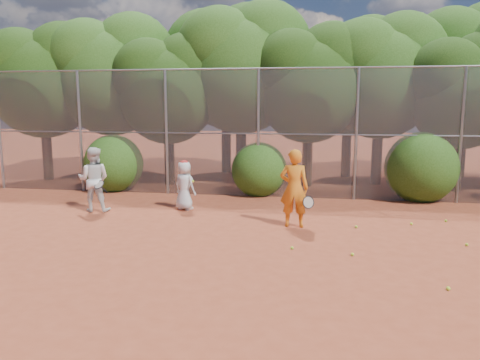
# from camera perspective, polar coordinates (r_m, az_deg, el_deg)

# --- Properties ---
(ground) EXTENTS (80.00, 80.00, 0.00)m
(ground) POSITION_cam_1_polar(r_m,az_deg,el_deg) (9.13, 3.69, -9.55)
(ground) COLOR brown
(ground) RESTS_ON ground
(fence_back) EXTENTS (20.05, 0.09, 4.03)m
(fence_back) POSITION_cam_1_polar(r_m,az_deg,el_deg) (14.66, 5.67, 5.80)
(fence_back) COLOR gray
(fence_back) RESTS_ON ground
(tree_0) EXTENTS (4.38, 3.81, 6.00)m
(tree_0) POSITION_cam_1_polar(r_m,az_deg,el_deg) (19.58, -22.78, 11.53)
(tree_0) COLOR black
(tree_0) RESTS_ON ground
(tree_1) EXTENTS (4.64, 4.03, 6.35)m
(tree_1) POSITION_cam_1_polar(r_m,az_deg,el_deg) (18.86, -15.37, 12.73)
(tree_1) COLOR black
(tree_1) RESTS_ON ground
(tree_2) EXTENTS (3.99, 3.47, 5.47)m
(tree_2) POSITION_cam_1_polar(r_m,az_deg,el_deg) (17.27, -8.60, 11.36)
(tree_2) COLOR black
(tree_2) RESTS_ON ground
(tree_3) EXTENTS (4.89, 4.26, 6.70)m
(tree_3) POSITION_cam_1_polar(r_m,az_deg,el_deg) (17.72, 0.36, 14.04)
(tree_3) COLOR black
(tree_3) RESTS_ON ground
(tree_4) EXTENTS (4.19, 3.64, 5.73)m
(tree_4) POSITION_cam_1_polar(r_m,az_deg,el_deg) (16.86, 8.61, 12.01)
(tree_4) COLOR black
(tree_4) RESTS_ON ground
(tree_5) EXTENTS (4.51, 3.92, 6.17)m
(tree_5) POSITION_cam_1_polar(r_m,az_deg,el_deg) (17.81, 16.95, 12.50)
(tree_5) COLOR black
(tree_5) RESTS_ON ground
(tree_6) EXTENTS (3.86, 3.36, 5.29)m
(tree_6) POSITION_cam_1_polar(r_m,az_deg,el_deg) (17.30, 25.63, 10.17)
(tree_6) COLOR black
(tree_6) RESTS_ON ground
(tree_9) EXTENTS (4.83, 4.20, 6.62)m
(tree_9) POSITION_cam_1_polar(r_m,az_deg,el_deg) (21.37, -15.26, 12.77)
(tree_9) COLOR black
(tree_9) RESTS_ON ground
(tree_10) EXTENTS (5.15, 4.48, 7.06)m
(tree_10) POSITION_cam_1_polar(r_m,az_deg,el_deg) (20.07, -1.52, 14.16)
(tree_10) COLOR black
(tree_10) RESTS_ON ground
(tree_11) EXTENTS (4.64, 4.03, 6.35)m
(tree_11) POSITION_cam_1_polar(r_m,az_deg,el_deg) (19.32, 13.33, 12.72)
(tree_11) COLOR black
(tree_11) RESTS_ON ground
(tree_12) EXTENTS (5.02, 4.37, 6.88)m
(tree_12) POSITION_cam_1_polar(r_m,az_deg,el_deg) (20.71, 26.11, 12.76)
(tree_12) COLOR black
(tree_12) RESTS_ON ground
(bush_0) EXTENTS (2.00, 2.00, 2.00)m
(bush_0) POSITION_cam_1_polar(r_m,az_deg,el_deg) (16.51, -15.16, 2.25)
(bush_0) COLOR #224711
(bush_0) RESTS_ON ground
(bush_1) EXTENTS (1.80, 1.80, 1.80)m
(bush_1) POSITION_cam_1_polar(r_m,az_deg,el_deg) (15.15, 2.34, 1.57)
(bush_1) COLOR #224711
(bush_1) RESTS_ON ground
(bush_2) EXTENTS (2.20, 2.20, 2.20)m
(bush_2) POSITION_cam_1_polar(r_m,az_deg,el_deg) (15.35, 21.22, 1.79)
(bush_2) COLOR #224711
(bush_2) RESTS_ON ground
(player_yellow) EXTENTS (0.85, 0.54, 1.88)m
(player_yellow) POSITION_cam_1_polar(r_m,az_deg,el_deg) (11.26, 6.62, -1.00)
(player_yellow) COLOR orange
(player_yellow) RESTS_ON ground
(player_teen) EXTENTS (0.79, 0.68, 1.40)m
(player_teen) POSITION_cam_1_polar(r_m,az_deg,el_deg) (13.11, -6.78, -0.62)
(player_teen) COLOR silver
(player_teen) RESTS_ON ground
(player_white) EXTENTS (0.97, 0.87, 1.77)m
(player_white) POSITION_cam_1_polar(r_m,az_deg,el_deg) (13.42, -17.40, 0.07)
(player_white) COLOR silver
(player_white) RESTS_ON ground
(ball_0) EXTENTS (0.07, 0.07, 0.07)m
(ball_0) POSITION_cam_1_polar(r_m,az_deg,el_deg) (9.51, 13.54, -8.81)
(ball_0) COLOR #B1D727
(ball_0) RESTS_ON ground
(ball_1) EXTENTS (0.07, 0.07, 0.07)m
(ball_1) POSITION_cam_1_polar(r_m,az_deg,el_deg) (12.24, 20.17, -5.03)
(ball_1) COLOR #B1D727
(ball_1) RESTS_ON ground
(ball_2) EXTENTS (0.07, 0.07, 0.07)m
(ball_2) POSITION_cam_1_polar(r_m,az_deg,el_deg) (8.35, 24.05, -11.99)
(ball_2) COLOR #B1D727
(ball_2) RESTS_ON ground
(ball_3) EXTENTS (0.07, 0.07, 0.07)m
(ball_3) POSITION_cam_1_polar(r_m,az_deg,el_deg) (10.94, 25.92, -7.10)
(ball_3) COLOR #B1D727
(ball_3) RESTS_ON ground
(ball_4) EXTENTS (0.07, 0.07, 0.07)m
(ball_4) POSITION_cam_1_polar(r_m,az_deg,el_deg) (9.70, 6.36, -8.23)
(ball_4) COLOR #B1D727
(ball_4) RESTS_ON ground
(ball_5) EXTENTS (0.07, 0.07, 0.07)m
(ball_5) POSITION_cam_1_polar(r_m,az_deg,el_deg) (12.86, 23.80, -4.57)
(ball_5) COLOR #B1D727
(ball_5) RESTS_ON ground
(ball_6) EXTENTS (0.07, 0.07, 0.07)m
(ball_6) POSITION_cam_1_polar(r_m,az_deg,el_deg) (11.56, 13.99, -5.56)
(ball_6) COLOR #B1D727
(ball_6) RESTS_ON ground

